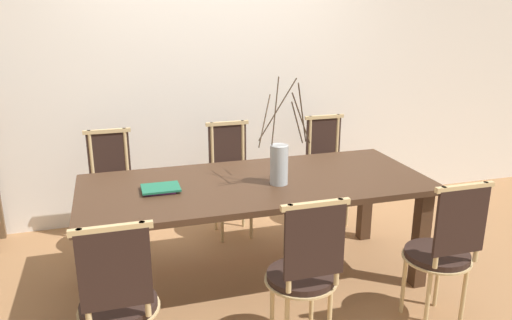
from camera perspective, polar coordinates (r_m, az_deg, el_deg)
The scene contains 11 objects.
ground_plane at distance 3.65m, azimuth 0.00°, elevation -13.45°, with size 16.00×16.00×0.00m, color #9E7047.
wall_rear at distance 4.45m, azimuth -5.07°, elevation 13.74°, with size 12.00×0.06×3.20m.
dining_table at distance 3.37m, azimuth 0.00°, elevation -3.96°, with size 2.31×0.98×0.74m.
chair_near_leftend at distance 2.58m, azimuth -15.49°, elevation -15.08°, with size 0.40×0.40×0.95m.
chair_near_left at distance 2.74m, azimuth 5.59°, elevation -12.43°, with size 0.40×0.40×0.95m.
chair_near_center at distance 3.14m, azimuth 20.62°, elevation -9.47°, with size 0.40×0.40×0.95m.
chair_far_leftend at distance 4.06m, azimuth -16.17°, elevation -2.95°, with size 0.40×0.40×0.95m.
chair_far_left at distance 4.16m, azimuth -2.86°, elevation -1.76°, with size 0.40×0.40×0.95m.
chair_far_center at distance 4.44m, azimuth 8.20°, elevation -0.70°, with size 0.40×0.40×0.95m.
vase_centerpiece at distance 3.25m, azimuth 2.69°, elevation -0.29°, with size 0.36×0.37×0.70m.
book_stack at distance 3.23m, azimuth -10.89°, elevation -3.21°, with size 0.24×0.19×0.03m.
Camera 1 is at (-0.90, -3.01, 1.86)m, focal length 35.00 mm.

